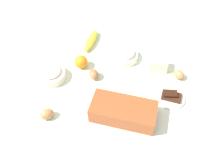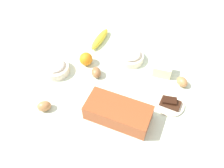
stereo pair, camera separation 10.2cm
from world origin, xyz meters
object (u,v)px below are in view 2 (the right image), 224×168
(butter_block, at_px, (162,70))
(egg_loose, at_px, (96,72))
(sugar_bowl, at_px, (55,68))
(loaf_pan, at_px, (118,112))
(egg_beside_bowl, at_px, (44,106))
(egg_near_butter, at_px, (182,82))
(banana, at_px, (100,39))
(flour_bowl, at_px, (130,56))
(orange_fruit, at_px, (86,59))
(chocolate_plate, at_px, (170,104))

(butter_block, distance_m, egg_loose, 0.33)
(sugar_bowl, bearing_deg, loaf_pan, 174.86)
(butter_block, height_order, egg_beside_bowl, butter_block)
(loaf_pan, distance_m, egg_near_butter, 0.37)
(egg_near_butter, bearing_deg, banana, -2.06)
(flour_bowl, height_order, sugar_bowl, sugar_bowl)
(egg_beside_bowl, bearing_deg, orange_fruit, -84.40)
(egg_loose, bearing_deg, butter_block, -142.02)
(banana, height_order, egg_beside_bowl, egg_beside_bowl)
(butter_block, bearing_deg, orange_fruit, 25.23)
(egg_loose, bearing_deg, sugar_bowl, 28.71)
(loaf_pan, xyz_separation_m, chocolate_plate, (-0.15, -0.19, -0.03))
(sugar_bowl, bearing_deg, banana, -96.87)
(loaf_pan, height_order, chocolate_plate, loaf_pan)
(banana, xyz_separation_m, egg_loose, (-0.15, 0.22, 0.00))
(egg_beside_bowl, bearing_deg, banana, -80.85)
(sugar_bowl, distance_m, orange_fruit, 0.16)
(loaf_pan, relative_size, egg_beside_bowl, 4.89)
(butter_block, distance_m, chocolate_plate, 0.19)
(sugar_bowl, height_order, egg_near_butter, sugar_bowl)
(banana, height_order, chocolate_plate, banana)
(butter_block, relative_size, chocolate_plate, 0.69)
(sugar_bowl, distance_m, chocolate_plate, 0.59)
(butter_block, bearing_deg, egg_loose, 37.98)
(banana, xyz_separation_m, egg_beside_bowl, (-0.08, 0.51, 0.00))
(orange_fruit, relative_size, egg_beside_bowl, 1.10)
(chocolate_plate, bearing_deg, flour_bowl, -24.28)
(loaf_pan, relative_size, butter_block, 3.36)
(banana, distance_m, egg_beside_bowl, 0.52)
(egg_near_butter, xyz_separation_m, chocolate_plate, (-0.01, 0.14, -0.01))
(sugar_bowl, xyz_separation_m, chocolate_plate, (-0.57, -0.16, -0.02))
(egg_loose, bearing_deg, chocolate_plate, -171.87)
(loaf_pan, distance_m, flour_bowl, 0.36)
(chocolate_plate, bearing_deg, banana, -16.92)
(butter_block, relative_size, egg_beside_bowl, 1.45)
(flour_bowl, xyz_separation_m, sugar_bowl, (0.26, 0.29, 0.00))
(orange_fruit, xyz_separation_m, butter_block, (-0.36, -0.17, -0.00))
(sugar_bowl, distance_m, banana, 0.32)
(banana, xyz_separation_m, butter_block, (-0.41, 0.01, 0.01))
(egg_loose, relative_size, chocolate_plate, 0.48)
(egg_loose, bearing_deg, egg_beside_bowl, 77.93)
(flour_bowl, bearing_deg, orange_fruit, 42.28)
(loaf_pan, distance_m, banana, 0.52)
(flour_bowl, distance_m, egg_loose, 0.21)
(loaf_pan, height_order, egg_loose, loaf_pan)
(sugar_bowl, xyz_separation_m, egg_beside_bowl, (-0.12, 0.20, -0.01))
(sugar_bowl, distance_m, egg_loose, 0.21)
(egg_beside_bowl, xyz_separation_m, egg_loose, (-0.06, -0.30, 0.00))
(butter_block, xyz_separation_m, egg_beside_bowl, (0.32, 0.50, -0.01))
(flour_bowl, xyz_separation_m, egg_loose, (0.08, 0.19, -0.00))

